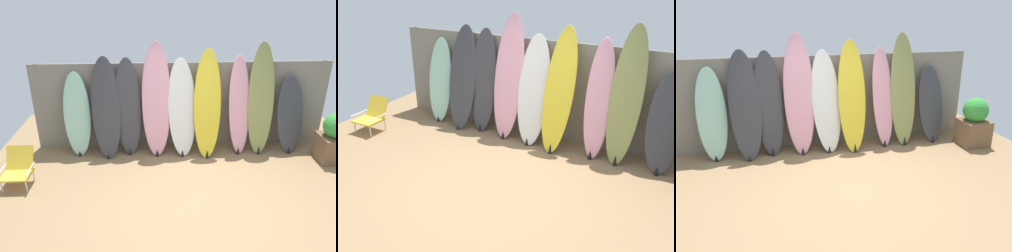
% 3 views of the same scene
% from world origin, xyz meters
% --- Properties ---
extents(ground, '(7.68, 7.68, 0.00)m').
position_xyz_m(ground, '(0.00, 0.00, 0.00)').
color(ground, '#8E704C').
extents(fence_back, '(6.08, 0.11, 1.80)m').
position_xyz_m(fence_back, '(-0.00, 2.01, 0.90)').
color(fence_back, gray).
rests_on(fence_back, ground).
extents(surfboard_seafoam_0, '(0.54, 0.41, 1.69)m').
position_xyz_m(surfboard_seafoam_0, '(-2.12, 1.71, 0.83)').
color(surfboard_seafoam_0, '#9ED6BC').
rests_on(surfboard_seafoam_0, ground).
extents(surfboard_charcoal_1, '(0.62, 0.63, 1.98)m').
position_xyz_m(surfboard_charcoal_1, '(-1.53, 1.66, 0.98)').
color(surfboard_charcoal_1, '#38383D').
rests_on(surfboard_charcoal_1, ground).
extents(surfboard_charcoal_2, '(0.56, 0.47, 1.94)m').
position_xyz_m(surfboard_charcoal_2, '(-1.10, 1.73, 0.96)').
color(surfboard_charcoal_2, '#38383D').
rests_on(surfboard_charcoal_2, ground).
extents(surfboard_pink_3, '(0.57, 0.53, 2.25)m').
position_xyz_m(surfboard_pink_3, '(-0.54, 1.69, 1.12)').
color(surfboard_pink_3, pink).
rests_on(surfboard_pink_3, ground).
extents(surfboard_white_4, '(0.63, 0.61, 1.93)m').
position_xyz_m(surfboard_white_4, '(-0.03, 1.66, 0.95)').
color(surfboard_white_4, white).
rests_on(surfboard_white_4, ground).
extents(surfboard_yellow_5, '(0.57, 0.66, 2.11)m').
position_xyz_m(surfboard_yellow_5, '(0.46, 1.60, 1.04)').
color(surfboard_yellow_5, yellow).
rests_on(surfboard_yellow_5, ground).
extents(surfboard_pink_6, '(0.49, 0.57, 1.97)m').
position_xyz_m(surfboard_pink_6, '(1.12, 1.68, 0.97)').
color(surfboard_pink_6, pink).
rests_on(surfboard_pink_6, ground).
extents(surfboard_olive_7, '(0.55, 0.58, 2.22)m').
position_xyz_m(surfboard_olive_7, '(1.54, 1.67, 1.10)').
color(surfboard_olive_7, olive).
rests_on(surfboard_olive_7, ground).
extents(surfboard_charcoal_8, '(0.59, 0.52, 1.58)m').
position_xyz_m(surfboard_charcoal_8, '(2.18, 1.65, 0.78)').
color(surfboard_charcoal_8, '#38383D').
rests_on(surfboard_charcoal_8, ground).
extents(planter_box, '(0.54, 0.54, 0.98)m').
position_xyz_m(planter_box, '(2.90, 1.14, 0.47)').
color(planter_box, brown).
rests_on(planter_box, ground).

